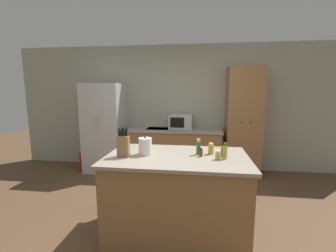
# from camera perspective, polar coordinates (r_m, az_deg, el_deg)

# --- Properties ---
(ground_plane) EXTENTS (14.00, 14.00, 0.00)m
(ground_plane) POSITION_cam_1_polar(r_m,az_deg,el_deg) (2.99, -0.69, -24.93)
(ground_plane) COLOR brown
(wall_back) EXTENTS (7.20, 0.06, 2.60)m
(wall_back) POSITION_cam_1_polar(r_m,az_deg,el_deg) (4.81, 3.30, 4.64)
(wall_back) COLOR #9EA393
(wall_back) RESTS_ON ground_plane
(refrigerator) EXTENTS (0.77, 0.73, 1.80)m
(refrigerator) POSITION_cam_1_polar(r_m,az_deg,el_deg) (4.85, -15.60, -0.37)
(refrigerator) COLOR #B7BABC
(refrigerator) RESTS_ON ground_plane
(back_counter) EXTENTS (1.88, 0.69, 0.90)m
(back_counter) POSITION_cam_1_polar(r_m,az_deg,el_deg) (4.61, 1.52, -6.23)
(back_counter) COLOR olive
(back_counter) RESTS_ON ground_plane
(pantry_cabinet) EXTENTS (0.65, 0.58, 2.11)m
(pantry_cabinet) POSITION_cam_1_polar(r_m,az_deg,el_deg) (4.60, 18.51, 0.90)
(pantry_cabinet) COLOR olive
(pantry_cabinet) RESTS_ON ground_plane
(kitchen_island) EXTENTS (1.58, 0.95, 0.95)m
(kitchen_island) POSITION_cam_1_polar(r_m,az_deg,el_deg) (2.70, 2.21, -17.15)
(kitchen_island) COLOR olive
(kitchen_island) RESTS_ON ground_plane
(microwave) EXTENTS (0.46, 0.39, 0.28)m
(microwave) POSITION_cam_1_polar(r_m,az_deg,el_deg) (4.59, 3.22, 1.22)
(microwave) COLOR #B2B5B7
(microwave) RESTS_ON back_counter
(knife_block) EXTENTS (0.13, 0.07, 0.32)m
(knife_block) POSITION_cam_1_polar(r_m,az_deg,el_deg) (2.50, -11.30, -4.96)
(knife_block) COLOR olive
(knife_block) RESTS_ON kitchen_island
(spice_bottle_tall_dark) EXTENTS (0.05, 0.05, 0.17)m
(spice_bottle_tall_dark) POSITION_cam_1_polar(r_m,az_deg,el_deg) (2.46, 14.26, -6.28)
(spice_bottle_tall_dark) COLOR gold
(spice_bottle_tall_dark) RESTS_ON kitchen_island
(spice_bottle_short_red) EXTENTS (0.05, 0.05, 0.12)m
(spice_bottle_short_red) POSITION_cam_1_polar(r_m,az_deg,el_deg) (2.55, 13.90, -6.35)
(spice_bottle_short_red) COLOR #337033
(spice_bottle_short_red) RESTS_ON kitchen_island
(spice_bottle_amber_oil) EXTENTS (0.05, 0.05, 0.09)m
(spice_bottle_amber_oil) POSITION_cam_1_polar(r_m,az_deg,el_deg) (2.43, 12.50, -7.31)
(spice_bottle_amber_oil) COLOR gold
(spice_bottle_amber_oil) RESTS_ON kitchen_island
(spice_bottle_green_herb) EXTENTS (0.05, 0.05, 0.18)m
(spice_bottle_green_herb) POSITION_cam_1_polar(r_m,az_deg,el_deg) (2.57, 7.73, -5.37)
(spice_bottle_green_herb) COLOR #337033
(spice_bottle_green_herb) RESTS_ON kitchen_island
(spice_bottle_pale_salt) EXTENTS (0.06, 0.06, 0.13)m
(spice_bottle_pale_salt) POSITION_cam_1_polar(r_m,az_deg,el_deg) (2.62, 10.84, -5.74)
(spice_bottle_pale_salt) COLOR gold
(spice_bottle_pale_salt) RESTS_ON kitchen_island
(spice_bottle_orange_cap) EXTENTS (0.04, 0.04, 0.09)m
(spice_bottle_orange_cap) POSITION_cam_1_polar(r_m,az_deg,el_deg) (2.51, 8.38, -6.72)
(spice_bottle_orange_cap) COLOR #563319
(spice_bottle_orange_cap) RESTS_ON kitchen_island
(kettle) EXTENTS (0.15, 0.15, 0.21)m
(kettle) POSITION_cam_1_polar(r_m,az_deg,el_deg) (2.55, -5.81, -5.16)
(kettle) COLOR white
(kettle) RESTS_ON kitchen_island
(fire_extinguisher) EXTENTS (0.14, 0.14, 0.43)m
(fire_extinguisher) POSITION_cam_1_polar(r_m,az_deg,el_deg) (5.18, -20.81, -8.12)
(fire_extinguisher) COLOR red
(fire_extinguisher) RESTS_ON ground_plane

